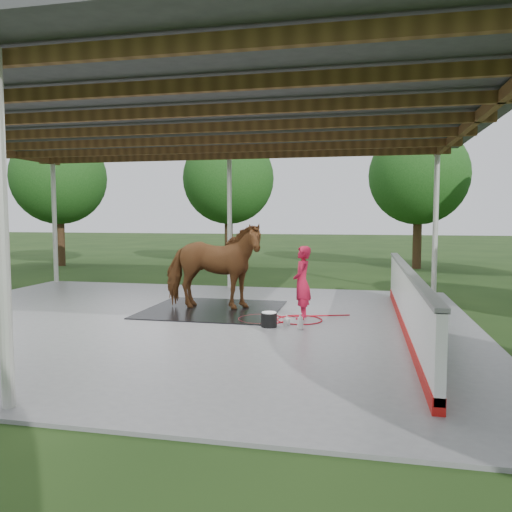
% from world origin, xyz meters
% --- Properties ---
extents(ground, '(100.00, 100.00, 0.00)m').
position_xyz_m(ground, '(0.00, 0.00, 0.00)').
color(ground, '#1E3814').
extents(concrete_slab, '(12.00, 10.00, 0.05)m').
position_xyz_m(concrete_slab, '(0.00, 0.00, 0.03)').
color(concrete_slab, slate).
rests_on(concrete_slab, ground).
extents(pavilion_structure, '(12.60, 10.60, 4.05)m').
position_xyz_m(pavilion_structure, '(0.00, -0.00, 3.97)').
color(pavilion_structure, beige).
rests_on(pavilion_structure, ground).
extents(dasher_board, '(0.16, 8.00, 1.15)m').
position_xyz_m(dasher_board, '(4.60, 0.00, 0.59)').
color(dasher_board, '#AC110E').
rests_on(dasher_board, concrete_slab).
extents(tree_belt, '(28.00, 28.00, 5.80)m').
position_xyz_m(tree_belt, '(0.30, 0.90, 3.79)').
color(tree_belt, '#382314').
rests_on(tree_belt, ground).
extents(rubber_mat, '(2.94, 2.76, 0.02)m').
position_xyz_m(rubber_mat, '(0.53, 1.26, 0.06)').
color(rubber_mat, black).
rests_on(rubber_mat, concrete_slab).
extents(horse, '(2.33, 1.17, 1.92)m').
position_xyz_m(horse, '(0.53, 1.26, 1.03)').
color(horse, brown).
rests_on(horse, rubber_mat).
extents(handler, '(0.36, 0.55, 1.49)m').
position_xyz_m(handler, '(2.60, 0.71, 0.80)').
color(handler, '#B51332').
rests_on(handler, concrete_slab).
extents(wash_bucket, '(0.30, 0.30, 0.28)m').
position_xyz_m(wash_bucket, '(2.08, -0.17, 0.20)').
color(wash_bucket, black).
rests_on(wash_bucket, concrete_slab).
extents(soap_bottle_a, '(0.17, 0.17, 0.31)m').
position_xyz_m(soap_bottle_a, '(2.68, -0.28, 0.20)').
color(soap_bottle_a, silver).
rests_on(soap_bottle_a, concrete_slab).
extents(soap_bottle_b, '(0.13, 0.13, 0.21)m').
position_xyz_m(soap_bottle_b, '(2.39, 0.01, 0.15)').
color(soap_bottle_b, '#338CD8').
rests_on(soap_bottle_b, concrete_slab).
extents(hose_coil, '(2.23, 1.31, 0.02)m').
position_xyz_m(hose_coil, '(2.18, 0.49, 0.06)').
color(hose_coil, '#B40C1C').
rests_on(hose_coil, concrete_slab).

